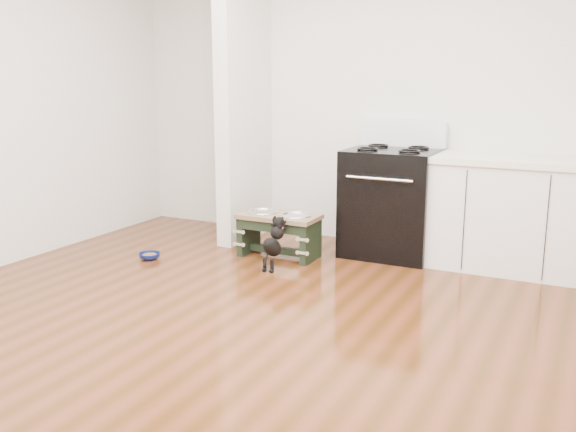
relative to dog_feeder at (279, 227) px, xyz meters
name	(u,v)px	position (x,y,z in m)	size (l,w,h in m)	color
ground	(239,337)	(0.58, -1.64, -0.27)	(5.00, 5.00, 0.00)	#43230C
room_shell	(234,61)	(0.58, -1.64, 1.35)	(5.00, 5.00, 5.00)	silver
partition_wall	(244,96)	(-0.59, 0.46, 1.08)	(0.15, 0.80, 2.70)	silver
oven_range	(391,201)	(0.83, 0.52, 0.21)	(0.76, 0.69, 1.14)	black
cabinet_run	(510,214)	(1.81, 0.54, 0.18)	(1.24, 0.64, 0.91)	white
dog_feeder	(279,227)	(0.00, 0.00, 0.00)	(0.69, 0.37, 0.39)	black
puppy	(274,241)	(0.12, -0.32, -0.04)	(0.12, 0.35, 0.42)	black
floor_bowl	(150,256)	(-0.95, -0.56, -0.24)	(0.22, 0.22, 0.06)	#0B1853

